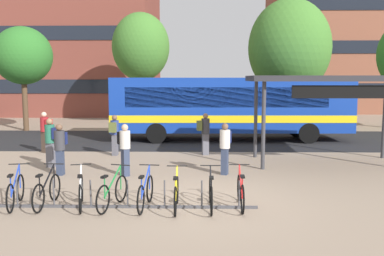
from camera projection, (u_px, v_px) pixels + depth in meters
The scene contains 23 objects.
ground at pixel (200, 202), 10.88m from camera, with size 200.00×200.00×0.00m, color gray.
bus_lane_asphalt at pixel (200, 140), 21.73m from camera, with size 80.00×7.20×0.01m, color #232326.
city_bus at pixel (232, 106), 21.49m from camera, with size 12.07×2.78×3.20m.
bike_rack at pixel (128, 204), 10.35m from camera, with size 6.40×0.08×0.70m.
parked_bicycle_blue_0 at pixel (16, 191), 10.42m from camera, with size 0.53×1.70×0.99m.
parked_bicycle_black_1 at pixel (47, 191), 10.43m from camera, with size 0.52×1.72×0.99m.
parked_bicycle_white_2 at pixel (81, 192), 10.36m from camera, with size 0.60×1.69×0.99m.
parked_bicycle_green_3 at pixel (112, 193), 10.31m from camera, with size 0.60×1.68×0.99m.
parked_bicycle_blue_4 at pixel (145, 193), 10.30m from camera, with size 0.52×1.72×0.99m.
parked_bicycle_yellow_5 at pixel (176, 194), 10.17m from camera, with size 0.52×1.72×0.99m.
parked_bicycle_black_6 at pixel (211, 194), 10.22m from camera, with size 0.52×1.72×0.99m.
parked_bicycle_red_7 at pixel (241, 192), 10.34m from camera, with size 0.52×1.72×0.99m.
transit_shelter at pixel (330, 81), 15.38m from camera, with size 5.93×3.13×3.27m.
commuter_olive_pack_0 at pixel (114, 132), 17.21m from camera, with size 0.38×0.55×1.68m.
commuter_red_pack_1 at pixel (45, 129), 17.87m from camera, with size 0.60×0.51×1.75m.
commuter_black_pack_2 at pixel (125, 146), 13.64m from camera, with size 0.54×0.61×1.71m.
commuter_navy_pack_3 at pixel (60, 146), 13.78m from camera, with size 0.36×0.54×1.70m.
commuter_navy_pack_4 at pixel (225, 145), 13.85m from camera, with size 0.45×0.59×1.71m.
commuter_olive_pack_5 at pixel (205, 131), 17.34m from camera, with size 0.58×0.42×1.74m.
commuter_navy_pack_6 at pixel (51, 139), 14.95m from camera, with size 0.59×0.44×1.76m.
street_tree_1 at pixel (289, 48), 26.08m from camera, with size 5.10×5.10×8.07m.
street_tree_2 at pixel (141, 47), 28.19m from camera, with size 3.86×3.86×7.55m.
street_tree_3 at pixel (23, 56), 24.99m from camera, with size 3.45×3.45×6.23m.
Camera 1 is at (-0.01, -10.58, 3.19)m, focal length 39.25 mm.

